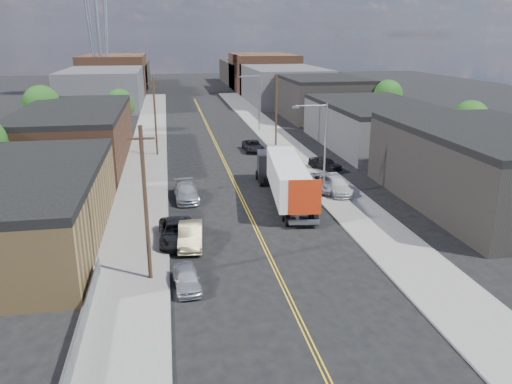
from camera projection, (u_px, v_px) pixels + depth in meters
name	position (u px, v px, depth m)	size (l,w,h in m)	color
ground	(210.00, 132.00, 80.35)	(260.00, 260.00, 0.00)	black
centerline	(220.00, 153.00, 66.26)	(0.32, 120.00, 0.01)	gold
sidewalk_left	(147.00, 155.00, 64.66)	(5.00, 140.00, 0.15)	slate
sidewalk_right	(290.00, 150.00, 67.81)	(5.00, 140.00, 0.15)	slate
warehouse_tan	(17.00, 207.00, 37.08)	(12.00, 22.00, 5.60)	olive
warehouse_brown	(75.00, 135.00, 61.35)	(12.00, 26.00, 6.60)	#502F20
industrial_right_a	(489.00, 167.00, 45.35)	(14.00, 22.00, 7.10)	black
industrial_right_b	(375.00, 124.00, 69.92)	(14.00, 24.00, 6.10)	#3C3C3F
industrial_right_c	(321.00, 97.00, 94.11)	(14.00, 22.00, 7.60)	black
skyline_left_a	(104.00, 88.00, 108.70)	(16.00, 30.00, 8.00)	#3C3C3F
skyline_right_a	(283.00, 85.00, 115.32)	(16.00, 30.00, 8.00)	#3C3C3F
skyline_left_b	(115.00, 75.00, 131.88)	(16.00, 26.00, 10.00)	#502F20
skyline_right_b	(263.00, 73.00, 138.50)	(16.00, 26.00, 10.00)	#502F20
skyline_left_c	(121.00, 75.00, 151.11)	(16.00, 40.00, 7.00)	black
skyline_right_c	(251.00, 73.00, 157.73)	(16.00, 40.00, 7.00)	black
streetlight_near	(321.00, 142.00, 47.13)	(3.39, 0.25, 9.00)	gray
streetlight_far	(257.00, 98.00, 80.00)	(3.39, 0.25, 9.00)	gray
utility_pole_left_near	(146.00, 204.00, 30.48)	(1.60, 0.26, 10.00)	black
utility_pole_left_far	(155.00, 116.00, 63.35)	(1.60, 0.26, 10.00)	black
utility_pole_right	(276.00, 110.00, 68.89)	(1.60, 0.26, 10.00)	black
chainlink_fence	(80.00, 333.00, 25.18)	(0.05, 16.00, 1.22)	slate
tree_left_mid	(42.00, 106.00, 70.04)	(5.10, 5.04, 8.37)	black
tree_left_far	(120.00, 104.00, 78.54)	(4.35, 4.20, 6.97)	black
tree_right_near	(470.00, 121.00, 61.31)	(4.60, 4.48, 7.44)	black
tree_right_far	(388.00, 96.00, 83.76)	(4.85, 4.76, 7.91)	black
semi_truck	(283.00, 175.00, 47.04)	(4.04, 16.02, 4.13)	silver
car_left_a	(187.00, 278.00, 30.79)	(1.55, 3.85, 1.31)	#B5B6BB
car_left_b	(190.00, 235.00, 37.03)	(1.73, 4.95, 1.63)	#857857
car_left_c	(176.00, 232.00, 37.73)	(2.60, 5.63, 1.57)	black
car_left_d	(186.00, 192.00, 47.31)	(2.15, 5.29, 1.54)	#A8ACAD
car_right_lot_a	(326.00, 182.00, 50.01)	(2.53, 5.49, 1.52)	#B8BABE
car_right_lot_b	(337.00, 186.00, 48.91)	(2.07, 5.09, 1.48)	silver
car_right_lot_c	(325.00, 163.00, 57.48)	(1.74, 4.33, 1.48)	black
car_ahead_truck	(253.00, 146.00, 67.19)	(2.40, 5.20, 1.44)	black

